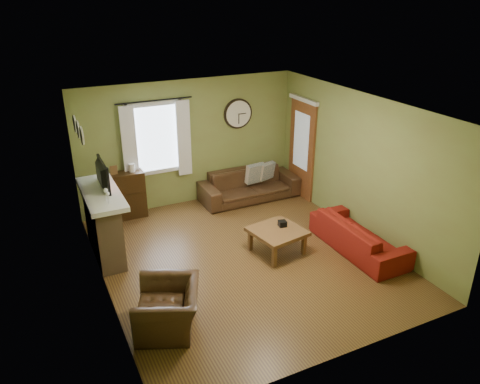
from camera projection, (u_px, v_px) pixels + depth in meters
name	position (u px, v px, depth m)	size (l,w,h in m)	color
floor	(245.00, 258.00, 7.99)	(4.60, 5.20, 0.00)	brown
ceiling	(246.00, 108.00, 6.94)	(4.60, 5.20, 0.00)	white
wall_left	(98.00, 216.00, 6.55)	(0.00, 5.20, 2.60)	olive
wall_right	(360.00, 166.00, 8.38)	(0.00, 5.20, 2.60)	olive
wall_back	(189.00, 143.00, 9.61)	(4.60, 0.00, 2.60)	olive
wall_front	(346.00, 269.00, 5.33)	(4.60, 0.00, 2.60)	olive
fireplace	(103.00, 226.00, 7.88)	(0.40, 1.40, 1.10)	tan
firebox	(116.00, 236.00, 8.06)	(0.04, 0.60, 0.55)	black
mantel	(101.00, 194.00, 7.66)	(0.58, 1.60, 0.08)	white
tv	(99.00, 178.00, 7.70)	(0.60, 0.08, 0.35)	black
tv_screen	(104.00, 174.00, 7.71)	(0.02, 0.62, 0.36)	#994C3F
medallion_left	(82.00, 136.00, 6.84)	(0.28, 0.28, 0.03)	white
medallion_mid	(78.00, 130.00, 7.13)	(0.28, 0.28, 0.03)	white
medallion_right	(75.00, 124.00, 7.41)	(0.28, 0.28, 0.03)	white
window_pane	(156.00, 138.00, 9.23)	(1.00, 0.02, 1.30)	silver
curtain_rod	(154.00, 101.00, 8.84)	(0.03, 0.03, 1.50)	black
curtain_left	(129.00, 146.00, 8.95)	(0.28, 0.04, 1.55)	white
curtain_right	(184.00, 138.00, 9.39)	(0.28, 0.04, 1.55)	white
wall_clock	(238.00, 114.00, 9.81)	(0.64, 0.06, 0.64)	white
door	(302.00, 150.00, 10.00)	(0.05, 0.90, 2.10)	brown
bookshelf	(124.00, 196.00, 9.21)	(0.80, 0.34, 0.95)	black
book	(125.00, 168.00, 9.25)	(0.18, 0.24, 0.02)	brown
sofa_brown	(249.00, 185.00, 10.12)	(2.14, 0.84, 0.62)	#3E2717
pillow_left	(255.00, 173.00, 10.09)	(0.42, 0.13, 0.42)	gray
pillow_right	(267.00, 171.00, 10.22)	(0.38, 0.11, 0.38)	gray
sofa_red	(359.00, 235.00, 8.13)	(1.93, 0.76, 0.56)	maroon
armchair	(168.00, 308.00, 6.26)	(0.95, 0.83, 0.62)	#3E2717
coffee_table	(277.00, 241.00, 8.08)	(0.82, 0.82, 0.44)	brown
tissue_box	(282.00, 228.00, 8.13)	(0.13, 0.13, 0.10)	black
wine_glass_a	(108.00, 198.00, 7.17)	(0.07, 0.07, 0.19)	white
wine_glass_b	(106.00, 195.00, 7.27)	(0.07, 0.07, 0.20)	white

